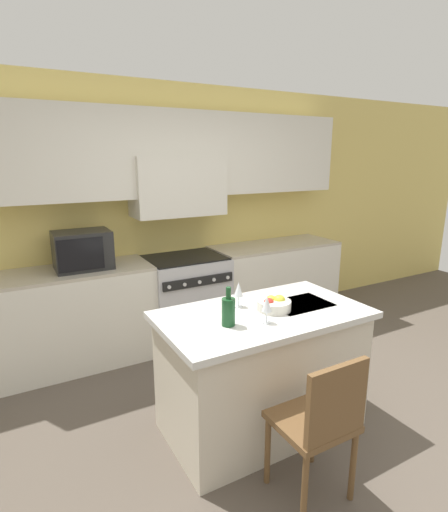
{
  "coord_description": "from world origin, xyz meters",
  "views": [
    {
      "loc": [
        -1.61,
        -1.83,
        1.95
      ],
      "look_at": [
        -0.05,
        0.97,
        1.15
      ],
      "focal_mm": 28.0,
      "sensor_mm": 36.0,
      "label": 1
    }
  ],
  "objects_px": {
    "range_stove": "(186,298)",
    "fruit_bowl": "(274,304)",
    "island_chair": "(321,420)",
    "wine_glass_far": "(239,290)",
    "microwave": "(83,250)",
    "wine_glass_near": "(267,304)",
    "wine_bottle": "(228,311)"
  },
  "relations": [
    {
      "from": "fruit_bowl",
      "to": "wine_glass_far",
      "type": "bearing_deg",
      "value": 137.39
    },
    {
      "from": "range_stove",
      "to": "island_chair",
      "type": "relative_size",
      "value": 1.01
    },
    {
      "from": "range_stove",
      "to": "wine_glass_near",
      "type": "xyz_separation_m",
      "value": [
        -0.2,
        -1.77,
        0.56
      ]
    },
    {
      "from": "microwave",
      "to": "fruit_bowl",
      "type": "bearing_deg",
      "value": -58.72
    },
    {
      "from": "fruit_bowl",
      "to": "microwave",
      "type": "bearing_deg",
      "value": 121.28
    },
    {
      "from": "microwave",
      "to": "wine_glass_far",
      "type": "xyz_separation_m",
      "value": [
        0.8,
        -1.46,
        -0.09
      ]
    },
    {
      "from": "wine_glass_far",
      "to": "wine_glass_near",
      "type": "bearing_deg",
      "value": -88.18
    },
    {
      "from": "island_chair",
      "to": "wine_bottle",
      "type": "bearing_deg",
      "value": 109.59
    },
    {
      "from": "wine_glass_far",
      "to": "range_stove",
      "type": "bearing_deg",
      "value": 81.77
    },
    {
      "from": "range_stove",
      "to": "island_chair",
      "type": "height_order",
      "value": "range_stove"
    },
    {
      "from": "microwave",
      "to": "wine_glass_near",
      "type": "xyz_separation_m",
      "value": [
        0.81,
        -1.79,
        -0.09
      ]
    },
    {
      "from": "microwave",
      "to": "wine_glass_near",
      "type": "height_order",
      "value": "microwave"
    },
    {
      "from": "island_chair",
      "to": "wine_glass_far",
      "type": "bearing_deg",
      "value": 90.21
    },
    {
      "from": "wine_glass_near",
      "to": "fruit_bowl",
      "type": "bearing_deg",
      "value": 41.95
    },
    {
      "from": "range_stove",
      "to": "wine_bottle",
      "type": "distance_m",
      "value": 1.82
    },
    {
      "from": "range_stove",
      "to": "fruit_bowl",
      "type": "bearing_deg",
      "value": -90.7
    },
    {
      "from": "island_chair",
      "to": "microwave",
      "type": "bearing_deg",
      "value": 108.98
    },
    {
      "from": "microwave",
      "to": "range_stove",
      "type": "bearing_deg",
      "value": -1.06
    },
    {
      "from": "wine_bottle",
      "to": "wine_glass_near",
      "type": "relative_size",
      "value": 1.38
    },
    {
      "from": "microwave",
      "to": "island_chair",
      "type": "bearing_deg",
      "value": -71.02
    },
    {
      "from": "wine_bottle",
      "to": "wine_glass_far",
      "type": "xyz_separation_m",
      "value": [
        0.22,
        0.25,
        0.03
      ]
    },
    {
      "from": "island_chair",
      "to": "fruit_bowl",
      "type": "relative_size",
      "value": 3.83
    },
    {
      "from": "range_stove",
      "to": "microwave",
      "type": "distance_m",
      "value": 1.2
    },
    {
      "from": "wine_glass_far",
      "to": "fruit_bowl",
      "type": "distance_m",
      "value": 0.27
    },
    {
      "from": "island_chair",
      "to": "wine_glass_far",
      "type": "relative_size",
      "value": 4.93
    },
    {
      "from": "island_chair",
      "to": "wine_glass_far",
      "type": "distance_m",
      "value": 1.02
    },
    {
      "from": "wine_glass_far",
      "to": "microwave",
      "type": "bearing_deg",
      "value": 118.83
    },
    {
      "from": "range_stove",
      "to": "wine_glass_far",
      "type": "height_order",
      "value": "wine_glass_far"
    },
    {
      "from": "microwave",
      "to": "wine_glass_far",
      "type": "distance_m",
      "value": 1.67
    },
    {
      "from": "island_chair",
      "to": "fruit_bowl",
      "type": "distance_m",
      "value": 0.84
    },
    {
      "from": "range_stove",
      "to": "fruit_bowl",
      "type": "height_order",
      "value": "fruit_bowl"
    },
    {
      "from": "range_stove",
      "to": "island_chair",
      "type": "bearing_deg",
      "value": -95.04
    }
  ]
}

